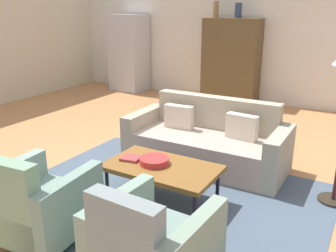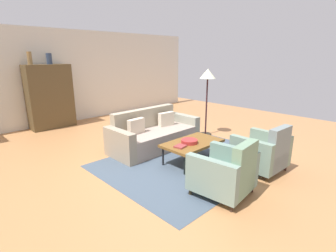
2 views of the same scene
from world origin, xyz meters
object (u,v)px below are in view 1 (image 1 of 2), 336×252
couch (208,143)px  coffee_table (162,169)px  vase_tall (216,9)px  armchair_right (149,249)px  fruit_bowl (154,161)px  vase_round (238,10)px  book_stack (131,158)px  cabinet (231,61)px  refrigerator (129,53)px  armchair_left (36,206)px

couch → coffee_table: 1.19m
coffee_table → couch: bearing=90.0°
vase_tall → armchair_right: bearing=-70.8°
fruit_bowl → vase_round: 4.81m
book_stack → vase_tall: 4.89m
fruit_bowl → coffee_table: bearing=0.0°
vase_tall → vase_round: (0.50, 0.00, -0.02)m
cabinet → refrigerator: size_ratio=0.97×
couch → armchair_left: armchair_left is taller
cabinet → refrigerator: 2.64m
armchair_right → refrigerator: 7.01m
armchair_right → fruit_bowl: 1.36m
armchair_right → cabinet: cabinet is taller
couch → vase_round: bearing=-75.7°
refrigerator → vase_tall: bearing=2.6°
vase_round → refrigerator: 2.93m
couch → armchair_left: size_ratio=2.40×
couch → coffee_table: bearing=89.5°
couch → book_stack: bearing=72.1°
couch → armchair_right: armchair_right is taller
fruit_bowl → vase_tall: size_ratio=0.95×
couch → book_stack: size_ratio=9.10×
book_stack → refrigerator: bearing=126.1°
fruit_bowl → vase_tall: 4.92m
armchair_left → fruit_bowl: bearing=61.3°
armchair_right → book_stack: (-0.98, 1.14, 0.08)m
armchair_right → fruit_bowl: (-0.69, 1.17, 0.10)m
book_stack → refrigerator: size_ratio=0.13×
armchair_left → armchair_right: 1.19m
armchair_right → cabinet: size_ratio=0.49×
couch → armchair_left: 2.43m
book_stack → vase_round: 4.81m
couch → coffee_table: size_ratio=1.76×
armchair_left → cabinet: 5.71m
fruit_bowl → book_stack: bearing=-173.8°
armchair_left → book_stack: armchair_left is taller
vase_tall → fruit_bowl: bearing=-74.1°
armchair_right → book_stack: armchair_right is taller
armchair_right → vase_tall: vase_tall is taller
couch → fruit_bowl: couch is taller
armchair_left → book_stack: size_ratio=3.80×
fruit_bowl → cabinet: 4.61m
couch → fruit_bowl: bearing=84.9°
armchair_left → armchair_right: (1.19, -0.00, 0.00)m
couch → fruit_bowl: size_ratio=6.59×
armchair_right → cabinet: 5.91m
armchair_right → refrigerator: size_ratio=0.48×
book_stack → couch: bearing=72.6°
coffee_table → cabinet: cabinet is taller
book_stack → coffee_table: bearing=4.6°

